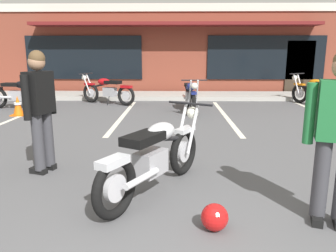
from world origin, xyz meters
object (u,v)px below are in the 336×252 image
Objects in this scene: traffic_cone at (18,106)px; motorcycle_blue_standard at (318,91)px; motorcycle_green_cafe_racer at (190,95)px; motorcycle_silver_naked at (20,93)px; motorcycle_black_cruiser at (107,90)px; person_by_back_row at (40,105)px; motorcycle_foreground_classic at (156,155)px; helmet_on_pavement at (215,217)px.

motorcycle_blue_standard is at bearing 11.54° from traffic_cone.
motorcycle_silver_naked is at bearing 176.12° from motorcycle_green_cafe_racer.
motorcycle_black_cruiser is 2.95m from motorcycle_green_cafe_racer.
motorcycle_black_cruiser is at bearing 177.69° from motorcycle_blue_standard.
motorcycle_silver_naked is at bearing 117.80° from person_by_back_row.
motorcycle_foreground_classic is 1.80m from person_by_back_row.
motorcycle_foreground_classic reaches higher than traffic_cone.
motorcycle_foreground_classic and motorcycle_silver_naked have the same top height.
motorcycle_blue_standard is 8.56m from helmet_on_pavement.
person_by_back_row reaches higher than helmet_on_pavement.
motorcycle_blue_standard reaches higher than traffic_cone.
traffic_cone is (-1.99, -2.04, -0.20)m from motorcycle_black_cruiser.
helmet_on_pavement is 0.49× the size of traffic_cone.
helmet_on_pavement is at bearing -34.73° from person_by_back_row.
motorcycle_foreground_classic is at bearing -50.92° from traffic_cone.
motorcycle_green_cafe_racer is (2.64, -1.34, 0.00)m from motorcycle_black_cruiser.
helmet_on_pavement is (2.57, -7.77, -0.33)m from motorcycle_black_cruiser.
motorcycle_green_cafe_racer is (-4.04, -1.07, 0.00)m from motorcycle_blue_standard.
person_by_back_row is at bearing -62.20° from motorcycle_silver_naked.
traffic_cone is (-4.62, -0.70, -0.20)m from motorcycle_green_cafe_racer.
motorcycle_black_cruiser is at bearing 93.37° from person_by_back_row.
motorcycle_foreground_classic and motorcycle_blue_standard have the same top height.
motorcycle_silver_naked is 9.11m from motorcycle_blue_standard.
motorcycle_blue_standard is at bearing -2.31° from motorcycle_black_cruiser.
motorcycle_silver_naked is 8.41m from helmet_on_pavement.
motorcycle_silver_naked is (-2.40, -0.99, 0.00)m from motorcycle_black_cruiser.
traffic_cone is (-4.56, 5.74, 0.13)m from helmet_on_pavement.
motorcycle_foreground_classic is 1.10m from helmet_on_pavement.
motorcycle_black_cruiser is 3.65× the size of traffic_cone.
motorcycle_foreground_classic is at bearing -74.11° from motorcycle_black_cruiser.
motorcycle_green_cafe_racer is at bearing 65.22° from person_by_back_row.
helmet_on_pavement is at bearing -118.69° from motorcycle_blue_standard.
motorcycle_foreground_classic is 3.57× the size of traffic_cone.
motorcycle_silver_naked is at bearing -175.43° from motorcycle_blue_standard.
motorcycle_silver_naked is (-4.37, 5.92, 0.00)m from motorcycle_foreground_classic.
motorcycle_black_cruiser is 2.86m from traffic_cone.
motorcycle_black_cruiser is 6.68m from motorcycle_blue_standard.
motorcycle_green_cafe_racer is at bearing 89.41° from helmet_on_pavement.
traffic_cone is (-2.36, 4.21, -0.69)m from person_by_back_row.
person_by_back_row is 2.80m from helmet_on_pavement.
traffic_cone is at bearing -134.30° from motorcycle_black_cruiser.
motorcycle_foreground_classic is 0.98× the size of motorcycle_black_cruiser.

